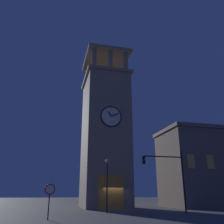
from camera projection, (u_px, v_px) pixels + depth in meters
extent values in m
plane|color=#4C4C51|center=(112.00, 209.00, 29.89)|extent=(200.00, 200.00, 0.00)
cube|color=gray|center=(105.00, 139.00, 35.78)|extent=(6.03, 7.54, 18.63)
cube|color=gray|center=(105.00, 80.00, 38.78)|extent=(6.63, 8.14, 0.40)
cylinder|color=gray|center=(126.00, 62.00, 36.95)|extent=(0.70, 0.70, 3.08)
cylinder|color=gray|center=(110.00, 60.00, 36.41)|extent=(0.70, 0.70, 3.08)
cylinder|color=gray|center=(94.00, 58.00, 35.87)|extent=(0.70, 0.70, 3.08)
cylinder|color=gray|center=(115.00, 80.00, 42.80)|extent=(0.70, 0.70, 3.08)
cylinder|color=gray|center=(102.00, 79.00, 42.26)|extent=(0.70, 0.70, 3.08)
cylinder|color=gray|center=(88.00, 77.00, 41.72)|extent=(0.70, 0.70, 3.08)
cube|color=gray|center=(106.00, 61.00, 39.89)|extent=(6.63, 8.14, 0.40)
cylinder|color=black|center=(106.00, 53.00, 40.37)|extent=(0.12, 0.12, 2.66)
cylinder|color=silver|center=(111.00, 117.00, 32.99)|extent=(2.73, 0.12, 2.73)
torus|color=black|center=(111.00, 116.00, 32.97)|extent=(2.89, 0.16, 2.89)
cube|color=black|center=(110.00, 114.00, 32.95)|extent=(0.51, 0.06, 0.69)
cube|color=black|center=(115.00, 115.00, 33.09)|extent=(1.10, 0.06, 0.61)
cube|color=orange|center=(111.00, 192.00, 30.04)|extent=(3.20, 0.24, 4.00)
cube|color=#75665B|center=(223.00, 134.00, 38.62)|extent=(20.19, 8.23, 0.50)
cube|color=#E0B259|center=(210.00, 162.00, 32.14)|extent=(1.00, 0.12, 1.80)
cube|color=#E0B259|center=(191.00, 161.00, 31.50)|extent=(1.00, 0.12, 1.80)
cylinder|color=black|center=(183.00, 181.00, 25.27)|extent=(0.16, 0.16, 6.12)
cylinder|color=black|center=(163.00, 157.00, 25.55)|extent=(4.25, 0.12, 0.12)
cube|color=black|center=(144.00, 160.00, 24.94)|extent=(0.22, 0.30, 0.75)
sphere|color=#360505|center=(144.00, 157.00, 24.86)|extent=(0.16, 0.16, 0.16)
sphere|color=orange|center=(144.00, 160.00, 24.78)|extent=(0.16, 0.16, 0.16)
sphere|color=#063316|center=(144.00, 162.00, 24.70)|extent=(0.16, 0.16, 0.16)
cylinder|color=black|center=(107.00, 187.00, 25.19)|extent=(0.14, 0.14, 4.90)
sphere|color=#F9DB8C|center=(107.00, 161.00, 26.03)|extent=(0.44, 0.44, 0.44)
cylinder|color=black|center=(49.00, 204.00, 17.97)|extent=(0.08, 0.08, 2.21)
cylinder|color=white|center=(50.00, 189.00, 18.25)|extent=(0.70, 0.04, 0.70)
torus|color=red|center=(50.00, 189.00, 18.23)|extent=(0.78, 0.08, 0.78)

